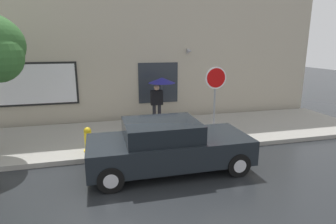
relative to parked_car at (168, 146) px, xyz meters
name	(u,v)px	position (x,y,z in m)	size (l,w,h in m)	color
ground_plane	(119,175)	(-1.37, -0.02, -0.70)	(60.00, 60.00, 0.00)	black
sidewalk	(112,137)	(-1.37, 2.98, -0.62)	(20.00, 4.00, 0.15)	gray
building_facade	(104,42)	(-1.39, 5.48, 2.78)	(20.00, 0.67, 7.00)	#B2A893
parked_car	(168,146)	(0.00, 0.00, 0.00)	(4.41, 1.94, 1.40)	black
fire_hydrant	(88,140)	(-2.15, 1.54, -0.16)	(0.30, 0.44, 0.79)	yellow
pedestrian_with_umbrella	(160,87)	(0.70, 3.95, 1.04)	(1.10, 1.10, 1.94)	black
stop_sign	(215,88)	(2.15, 1.81, 1.23)	(0.76, 0.10, 2.52)	gray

